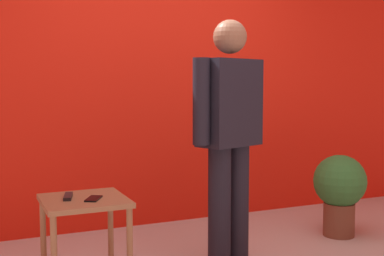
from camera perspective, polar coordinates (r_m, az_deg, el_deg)
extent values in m
cube|color=red|center=(4.65, -4.14, 8.71)|extent=(5.92, 0.12, 3.16)
cylinder|color=black|center=(3.56, 3.12, -8.92)|extent=(0.20, 0.20, 0.85)
cylinder|color=black|center=(3.70, 5.17, -8.38)|extent=(0.20, 0.20, 0.85)
cube|color=black|center=(3.53, 4.24, 2.86)|extent=(0.51, 0.38, 0.60)
cube|color=#2D4784|center=(3.61, 2.81, 3.39)|extent=(0.12, 0.06, 0.50)
cube|color=#C68CB7|center=(3.61, 2.73, 3.11)|extent=(0.05, 0.02, 0.46)
cylinder|color=black|center=(3.32, 1.05, 3.00)|extent=(0.15, 0.15, 0.57)
cylinder|color=black|center=(3.74, 7.08, 3.19)|extent=(0.15, 0.15, 0.57)
sphere|color=brown|center=(3.54, 4.29, 10.20)|extent=(0.23, 0.23, 0.23)
cube|color=olive|center=(3.08, -12.03, -8.01)|extent=(0.48, 0.48, 0.03)
cylinder|color=olive|center=(3.33, -16.36, -12.53)|extent=(0.04, 0.04, 0.58)
cylinder|color=olive|center=(3.41, -9.13, -11.98)|extent=(0.04, 0.04, 0.58)
cube|color=black|center=(3.04, -11.01, -7.80)|extent=(0.13, 0.16, 0.01)
cube|color=black|center=(3.10, -13.76, -7.48)|extent=(0.09, 0.18, 0.02)
cylinder|color=brown|center=(4.51, 16.19, -9.83)|extent=(0.26, 0.26, 0.28)
sphere|color=#2D7233|center=(4.44, 16.29, -5.74)|extent=(0.44, 0.44, 0.44)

